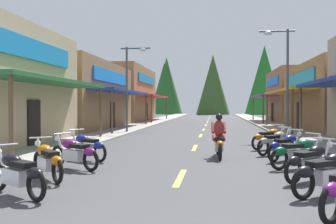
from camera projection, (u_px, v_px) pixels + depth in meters
ground at (205, 128)px, 31.78m from camera, size 9.05×88.63×0.10m
sidewalk_left at (137, 126)px, 32.50m from camera, size 2.53×88.63×0.12m
sidewalk_right at (276, 127)px, 31.06m from camera, size 2.53×88.63×0.12m
centerline_dashes at (206, 125)px, 35.43m from camera, size 0.16×64.85×0.01m
storefront_left_middle at (74, 96)px, 29.86m from camera, size 7.98×13.38×5.16m
storefront_left_far at (110, 95)px, 44.65m from camera, size 10.46×13.59×6.21m
storefront_right_far at (306, 96)px, 40.91m from camera, size 8.87×11.36×5.64m
streetlamp_left at (131, 77)px, 25.10m from camera, size 1.98×0.30×5.70m
streetlamp_right at (282, 68)px, 21.49m from camera, size 1.98×0.30×6.14m
motorcycle_parked_right_1 at (328, 172)px, 7.84m from camera, size 1.79×1.34×1.04m
motorcycle_parked_right_2 at (311, 161)px, 9.36m from camera, size 1.63×1.53×1.04m
motorcycle_parked_right_3 at (299, 152)px, 11.17m from camera, size 1.90×1.17×1.04m
motorcycle_parked_right_4 at (286, 146)px, 12.86m from camera, size 1.53×1.63×1.04m
motorcycle_parked_right_5 at (276, 142)px, 14.36m from camera, size 1.63×1.54×1.04m
motorcycle_parked_right_6 at (270, 138)px, 16.08m from camera, size 1.73×1.41×1.04m
motorcycle_parked_left_0 at (17, 173)px, 7.79m from camera, size 1.85×1.25×1.04m
motorcycle_parked_left_1 at (47, 160)px, 9.56m from camera, size 1.52×1.65×1.04m
motorcycle_parked_left_2 at (74, 152)px, 11.13m from camera, size 1.89×1.18×1.04m
motorcycle_parked_left_3 at (86, 146)px, 12.87m from camera, size 1.83×1.28×1.04m
rider_cruising_lead at (219, 139)px, 13.54m from camera, size 0.60×2.14×1.57m
treeline_backdrop at (211, 85)px, 77.00m from camera, size 27.06×9.18×13.61m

